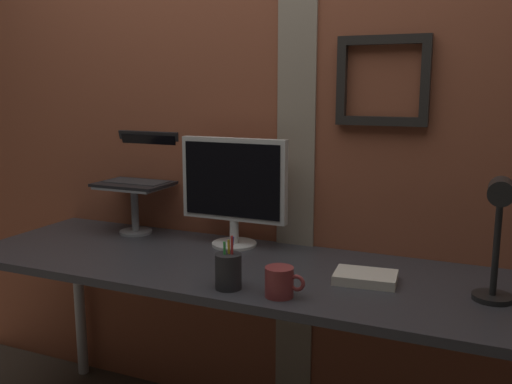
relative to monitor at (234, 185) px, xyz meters
name	(u,v)px	position (x,y,z in m)	size (l,w,h in m)	color
brick_wall_back	(256,104)	(0.02, 0.18, 0.31)	(3.16, 0.16, 2.66)	brown
desk	(245,284)	(0.15, -0.21, -0.32)	(2.15, 0.67, 0.77)	#333338
monitor	(234,185)	(0.00, 0.00, 0.00)	(0.44, 0.18, 0.43)	silver
laptop_stand	(135,201)	(-0.48, 0.00, -0.11)	(0.28, 0.22, 0.21)	gray
laptop	(143,169)	(-0.48, 0.07, 0.02)	(0.31, 0.28, 0.22)	black
desk_lamp	(498,227)	(0.97, -0.26, -0.01)	(0.12, 0.20, 0.38)	black
pen_cup	(228,271)	(0.20, -0.44, -0.19)	(0.08, 0.08, 0.17)	#262628
coffee_mug	(280,282)	(0.37, -0.44, -0.20)	(0.13, 0.09, 0.09)	maroon
paper_clutter_stack	(366,277)	(0.58, -0.21, -0.23)	(0.20, 0.14, 0.03)	silver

